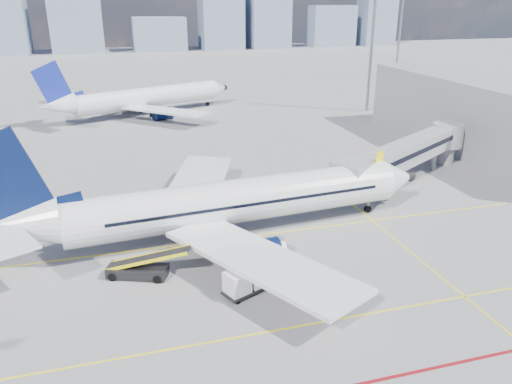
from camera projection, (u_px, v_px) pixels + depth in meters
ground at (259, 283)px, 38.40m from camera, size 420.00×420.00×0.00m
apron_markings at (267, 312)px, 34.74m from camera, size 90.00×35.12×0.01m
jet_bridge at (411, 152)px, 58.24m from camera, size 23.55×15.78×6.30m
terminal_block at (479, 116)px, 70.16m from camera, size 10.00×42.00×10.00m
floodlight_mast_ne at (372, 38)px, 92.55m from camera, size 3.20×0.61×25.45m
floodlight_mast_far at (400, 27)px, 130.86m from camera, size 3.20×0.61×25.45m
distant_skyline at (140, 19)px, 205.27m from camera, size 252.35×15.93×28.89m
main_aircraft at (221, 204)px, 44.77m from camera, size 41.16×35.83×12.02m
second_aircraft at (142, 98)px, 92.46m from camera, size 36.40×30.78×11.15m
baggage_tug at (294, 267)px, 39.26m from camera, size 2.41×1.81×1.51m
cargo_dolly at (247, 280)px, 36.70m from camera, size 4.04×2.99×2.03m
belt_loader at (140, 269)px, 38.97m from camera, size 6.73×3.84×2.75m
ramp_worker at (313, 275)px, 37.74m from camera, size 0.45×0.68×1.83m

